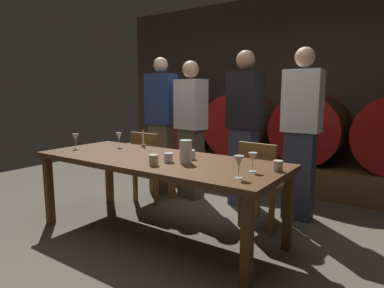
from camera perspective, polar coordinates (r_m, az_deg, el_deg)
name	(u,v)px	position (r m, az deg, el deg)	size (l,w,h in m)	color
ground_plane	(169,244)	(3.17, -3.87, -16.63)	(8.08, 8.08, 0.00)	brown
back_wall	(287,88)	(5.56, 16.00, 9.14)	(6.22, 0.24, 2.84)	#473A2D
barrel_shelf	(272,170)	(5.18, 13.46, -4.35)	(5.60, 0.90, 0.39)	brown
wine_barrel_far_left	(187,121)	(5.81, -0.90, 3.91)	(0.94, 0.81, 0.94)	#513319
wine_barrel_center_left	(242,125)	(5.28, 8.47, 3.30)	(0.94, 0.81, 0.94)	brown
wine_barrel_center_right	(311,129)	(4.91, 19.65, 2.45)	(0.94, 0.81, 0.94)	#513319
dining_table	(157,165)	(3.13, -6.08, -3.55)	(2.40, 0.93, 0.76)	#4C2D16
chair_left	(150,163)	(4.16, -7.17, -3.30)	(0.40, 0.40, 0.88)	brown
chair_right	(262,181)	(3.41, 11.81, -6.18)	(0.44, 0.44, 0.88)	brown
guest_far_left	(162,125)	(4.49, -5.23, 3.32)	(0.40, 0.28, 1.81)	brown
guest_center_left	(191,129)	(4.23, -0.23, 2.57)	(0.42, 0.30, 1.74)	brown
guest_center_right	(244,127)	(3.98, 8.89, 2.85)	(0.40, 0.28, 1.83)	#33384C
guest_far_right	(301,133)	(3.68, 18.15, 1.77)	(0.38, 0.24, 1.82)	#33384C
candle_center	(143,142)	(3.75, -8.35, 0.37)	(0.05, 0.05, 0.20)	olive
pitcher	(186,152)	(2.85, -1.08, -1.33)	(0.11, 0.11, 0.20)	white
wine_glass_far_left	(75,138)	(3.81, -19.32, 1.00)	(0.07, 0.07, 0.16)	silver
wine_glass_center_left	(119,137)	(3.77, -12.40, 1.22)	(0.07, 0.07, 0.16)	silver
wine_glass_center_right	(253,158)	(2.59, 10.35, -2.38)	(0.07, 0.07, 0.15)	silver
wine_glass_far_right	(239,162)	(2.38, 8.02, -3.08)	(0.07, 0.07, 0.16)	silver
cup_far_left	(154,160)	(2.79, -6.57, -2.75)	(0.08, 0.08, 0.09)	beige
cup_center_left	(168,158)	(2.91, -4.07, -2.33)	(0.08, 0.08, 0.08)	silver
cup_center_right	(191,155)	(3.04, -0.23, -1.82)	(0.08, 0.08, 0.08)	silver
cup_far_right	(278,166)	(2.67, 14.49, -3.62)	(0.07, 0.07, 0.08)	beige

